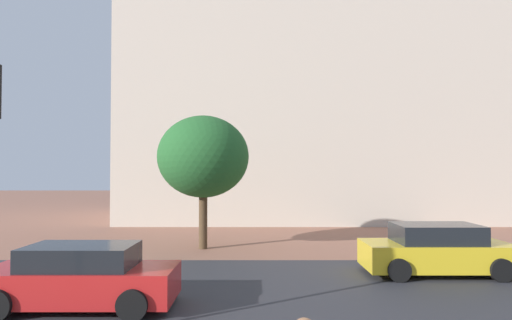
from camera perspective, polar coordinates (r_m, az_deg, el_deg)
name	(u,v)px	position (r m, az deg, el deg)	size (l,w,h in m)	color
ground_plane	(249,270)	(14.21, -0.83, -13.71)	(120.00, 120.00, 0.00)	#93604C
street_asphalt_strip	(248,289)	(12.08, -1.04, -15.89)	(120.00, 7.54, 0.00)	#2D2D33
landmark_building	(312,32)	(32.18, 7.12, 15.69)	(22.98, 12.04, 40.84)	beige
car_yellow	(439,250)	(14.55, 21.99, -10.50)	(4.23, 2.09, 1.46)	gold
car_red	(83,277)	(11.00, -20.92, -13.64)	(4.14, 1.93, 1.39)	red
tree_curb_far	(205,157)	(17.89, -6.41, 0.39)	(3.58, 3.58, 5.22)	#4C3823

